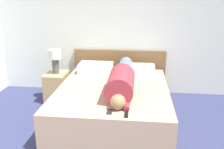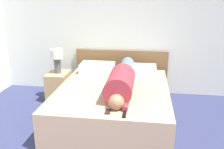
{
  "view_description": "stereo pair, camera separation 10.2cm",
  "coord_description": "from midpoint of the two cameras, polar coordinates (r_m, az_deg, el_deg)",
  "views": [
    {
      "loc": [
        0.28,
        -1.07,
        1.82
      ],
      "look_at": [
        -0.08,
        2.26,
        0.76
      ],
      "focal_mm": 40.0,
      "sensor_mm": 36.0,
      "label": 1
    },
    {
      "loc": [
        0.38,
        -1.06,
        1.82
      ],
      "look_at": [
        -0.08,
        2.26,
        0.76
      ],
      "focal_mm": 40.0,
      "sensor_mm": 36.0,
      "label": 2
    }
  ],
  "objects": [
    {
      "name": "bed",
      "position": [
        3.84,
        -0.52,
        -6.51
      ],
      "size": [
        1.63,
        2.03,
        0.51
      ],
      "color": "tan",
      "rests_on": "ground_plane"
    },
    {
      "name": "person_lying",
      "position": [
        3.61,
        1.5,
        -1.07
      ],
      "size": [
        0.36,
        1.81,
        0.36
      ],
      "color": "#936B4C",
      "rests_on": "bed"
    },
    {
      "name": "pillow_second",
      "position": [
        4.39,
        5.35,
        1.11
      ],
      "size": [
        0.56,
        0.39,
        0.15
      ],
      "color": "white",
      "rests_on": "bed"
    },
    {
      "name": "table_lamp",
      "position": [
        4.46,
        -13.54,
        3.67
      ],
      "size": [
        0.22,
        0.22,
        0.43
      ],
      "color": "#4C4C51",
      "rests_on": "nightstand"
    },
    {
      "name": "tv_remote",
      "position": [
        2.9,
        2.32,
        -9.06
      ],
      "size": [
        0.04,
        0.15,
        0.02
      ],
      "color": "black",
      "rests_on": "bed"
    },
    {
      "name": "headboard",
      "position": [
        4.84,
        1.06,
        0.75
      ],
      "size": [
        1.75,
        0.04,
        0.84
      ],
      "color": "brown",
      "rests_on": "ground_plane"
    },
    {
      "name": "cell_phone",
      "position": [
        2.97,
        -1.55,
        -8.52
      ],
      "size": [
        0.06,
        0.13,
        0.01
      ],
      "color": "black",
      "rests_on": "bed"
    },
    {
      "name": "wall_back",
      "position": [
        4.73,
        2.22,
        11.26
      ],
      "size": [
        6.07,
        0.06,
        2.6
      ],
      "color": "silver",
      "rests_on": "ground_plane"
    },
    {
      "name": "pillow_near_headboard",
      "position": [
        4.46,
        -4.39,
        1.51
      ],
      "size": [
        0.59,
        0.39,
        0.16
      ],
      "color": "white",
      "rests_on": "bed"
    },
    {
      "name": "nightstand",
      "position": [
        4.61,
        -13.07,
        -2.74
      ],
      "size": [
        0.36,
        0.47,
        0.51
      ],
      "color": "tan",
      "rests_on": "ground_plane"
    }
  ]
}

